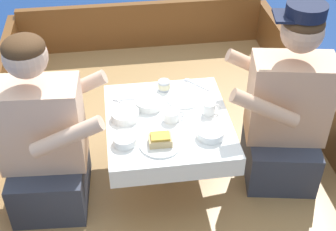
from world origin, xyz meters
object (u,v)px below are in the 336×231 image
Objects in this scene: person_starboard at (285,113)px; tin_can at (164,85)px; person_port at (45,142)px; coffee_cup_port at (209,108)px; coffee_cup_starboard at (172,115)px; sandwich at (160,140)px.

tin_can is (-0.59, 0.27, 0.05)m from person_starboard.
person_starboard is (1.22, 0.03, 0.02)m from person_port.
person_port is at bearing -153.99° from tin_can.
coffee_cup_port is 0.31m from tin_can.
coffee_cup_starboard is at bearing -172.80° from coffee_cup_port.
coffee_cup_port reaches higher than coffee_cup_starboard.
coffee_cup_starboard is at bearing 66.32° from sandwich.
sandwich reaches higher than tin_can.
person_starboard is at bearing -0.11° from coffee_cup_starboard.
sandwich is at bearing -143.28° from coffee_cup_port.
coffee_cup_starboard is (-0.59, 0.00, 0.05)m from person_starboard.
coffee_cup_port is at bearing 8.07° from person_port.
person_port is 1.22m from person_starboard.
tin_can is (-0.00, 0.27, 0.00)m from coffee_cup_starboard.
sandwich is 1.19× the size of coffee_cup_port.
sandwich is at bearing -10.93° from person_port.
person_port is 0.95× the size of person_starboard.
sandwich reaches higher than coffee_cup_starboard.
coffee_cup_port reaches higher than tin_can.
person_port is 8.78× the size of sandwich.
tin_can is at bearing 129.14° from coffee_cup_port.
person_port is 8.93× the size of coffee_cup_starboard.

